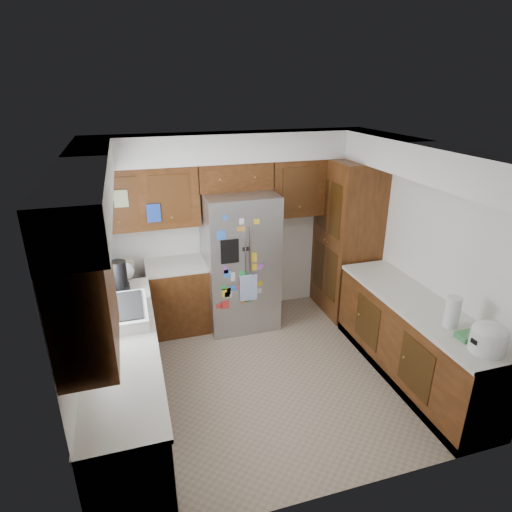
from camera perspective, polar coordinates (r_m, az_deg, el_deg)
The scene contains 12 objects.
floor at distance 5.02m, azimuth 1.65°, elevation -15.39°, with size 3.60×3.60×0.00m, color tan.
room_shell at distance 4.47m, azimuth -0.86°, elevation 6.11°, with size 3.64×3.24×2.52m.
left_counter_run at distance 4.62m, azimuth -15.11°, elevation -13.44°, with size 1.36×3.20×0.92m.
right_counter_run at distance 5.05m, azimuth 20.18°, elevation -10.83°, with size 0.63×2.25×0.92m.
pantry at distance 5.99m, azimuth 11.98°, elevation 2.31°, with size 0.60×0.90×2.15m, color #3B1F0B.
fridge at distance 5.57m, azimuth -2.15°, elevation -0.67°, with size 0.90×0.79×1.80m.
bridge_cabinet at distance 5.46m, azimuth -2.93°, elevation 10.68°, with size 0.96×0.34×0.35m, color #3B1F0B.
fridge_top_items at distance 5.35m, azimuth -2.99°, elevation 13.78°, with size 0.75×0.30×0.30m.
sink_assembly at distance 4.39m, azimuth -17.68°, elevation -7.13°, with size 0.52×0.70×0.37m.
left_counter_clutter at distance 5.04m, azimuth -17.62°, elevation -2.45°, with size 0.30×0.93×0.38m.
rice_cooker at distance 4.18m, azimuth 28.63°, elevation -9.45°, with size 0.31×0.30×0.26m.
paper_towel at distance 4.41m, azimuth 24.71°, elevation -6.81°, with size 0.14×0.14×0.30m, color white.
Camera 1 is at (-1.29, -3.77, 3.05)m, focal length 30.00 mm.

